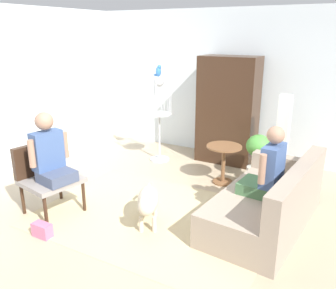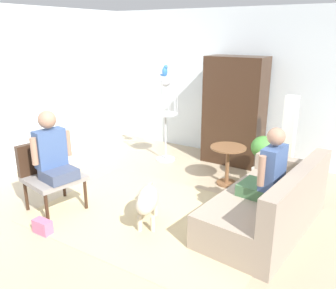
{
  "view_description": "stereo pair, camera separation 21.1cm",
  "coord_description": "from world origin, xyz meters",
  "px_view_note": "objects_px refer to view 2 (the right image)",
  "views": [
    {
      "loc": [
        2.12,
        -3.49,
        2.29
      ],
      "look_at": [
        0.16,
        0.05,
        0.99
      ],
      "focal_mm": 37.58,
      "sensor_mm": 36.0,
      "label": 1
    },
    {
      "loc": [
        2.31,
        -3.39,
        2.29
      ],
      "look_at": [
        0.16,
        0.05,
        0.99
      ],
      "focal_mm": 37.58,
      "sensor_mm": 36.0,
      "label": 2
    }
  ],
  "objects_px": {
    "person_on_couch": "(268,171)",
    "handbag": "(43,227)",
    "dog": "(147,201)",
    "parrot": "(165,71)",
    "couch": "(270,206)",
    "potted_plant": "(263,156)",
    "armoire_cabinet": "(235,111)",
    "armchair": "(49,170)",
    "column_lamp": "(288,141)",
    "round_end_table": "(228,159)",
    "person_on_armchair": "(52,151)",
    "bird_cage_stand": "(165,115)"
  },
  "relations": [
    {
      "from": "parrot",
      "to": "bird_cage_stand",
      "type": "bearing_deg",
      "value": -0.0
    },
    {
      "from": "armoire_cabinet",
      "to": "handbag",
      "type": "xyz_separation_m",
      "value": [
        -0.98,
        -3.48,
        -0.86
      ]
    },
    {
      "from": "potted_plant",
      "to": "couch",
      "type": "bearing_deg",
      "value": -68.61
    },
    {
      "from": "armchair",
      "to": "person_on_armchair",
      "type": "relative_size",
      "value": 1.03
    },
    {
      "from": "column_lamp",
      "to": "handbag",
      "type": "relative_size",
      "value": 5.85
    },
    {
      "from": "armchair",
      "to": "column_lamp",
      "type": "distance_m",
      "value": 3.55
    },
    {
      "from": "dog",
      "to": "armoire_cabinet",
      "type": "relative_size",
      "value": 0.42
    },
    {
      "from": "round_end_table",
      "to": "bird_cage_stand",
      "type": "bearing_deg",
      "value": 163.39
    },
    {
      "from": "round_end_table",
      "to": "person_on_couch",
      "type": "bearing_deg",
      "value": -47.25
    },
    {
      "from": "person_on_couch",
      "to": "round_end_table",
      "type": "height_order",
      "value": "person_on_couch"
    },
    {
      "from": "bird_cage_stand",
      "to": "handbag",
      "type": "distance_m",
      "value": 3.0
    },
    {
      "from": "armchair",
      "to": "column_lamp",
      "type": "height_order",
      "value": "column_lamp"
    },
    {
      "from": "dog",
      "to": "potted_plant",
      "type": "bearing_deg",
      "value": 68.73
    },
    {
      "from": "person_on_couch",
      "to": "round_end_table",
      "type": "distance_m",
      "value": 1.35
    },
    {
      "from": "person_on_couch",
      "to": "person_on_armchair",
      "type": "xyz_separation_m",
      "value": [
        -2.48,
        -1.02,
        0.09
      ]
    },
    {
      "from": "armoire_cabinet",
      "to": "round_end_table",
      "type": "bearing_deg",
      "value": -72.24
    },
    {
      "from": "round_end_table",
      "to": "potted_plant",
      "type": "height_order",
      "value": "potted_plant"
    },
    {
      "from": "armchair",
      "to": "handbag",
      "type": "height_order",
      "value": "armchair"
    },
    {
      "from": "dog",
      "to": "potted_plant",
      "type": "xyz_separation_m",
      "value": [
        0.78,
        2.01,
        0.11
      ]
    },
    {
      "from": "couch",
      "to": "person_on_couch",
      "type": "xyz_separation_m",
      "value": [
        -0.05,
        -0.03,
        0.45
      ]
    },
    {
      "from": "person_on_couch",
      "to": "handbag",
      "type": "relative_size",
      "value": 3.65
    },
    {
      "from": "round_end_table",
      "to": "person_on_armchair",
      "type": "bearing_deg",
      "value": -128.64
    },
    {
      "from": "armchair",
      "to": "parrot",
      "type": "height_order",
      "value": "parrot"
    },
    {
      "from": "potted_plant",
      "to": "column_lamp",
      "type": "height_order",
      "value": "column_lamp"
    },
    {
      "from": "dog",
      "to": "parrot",
      "type": "distance_m",
      "value": 2.69
    },
    {
      "from": "person_on_armchair",
      "to": "handbag",
      "type": "xyz_separation_m",
      "value": [
        0.29,
        -0.49,
        -0.75
      ]
    },
    {
      "from": "dog",
      "to": "armoire_cabinet",
      "type": "xyz_separation_m",
      "value": [
        0.02,
        2.67,
        0.61
      ]
    },
    {
      "from": "potted_plant",
      "to": "column_lamp",
      "type": "relative_size",
      "value": 0.55
    },
    {
      "from": "person_on_couch",
      "to": "handbag",
      "type": "height_order",
      "value": "person_on_couch"
    },
    {
      "from": "person_on_armchair",
      "to": "dog",
      "type": "height_order",
      "value": "person_on_armchair"
    },
    {
      "from": "couch",
      "to": "potted_plant",
      "type": "height_order",
      "value": "couch"
    },
    {
      "from": "column_lamp",
      "to": "handbag",
      "type": "xyz_separation_m",
      "value": [
        -2.04,
        -3.05,
        -0.6
      ]
    },
    {
      "from": "armchair",
      "to": "round_end_table",
      "type": "xyz_separation_m",
      "value": [
        1.74,
        1.96,
        -0.13
      ]
    },
    {
      "from": "handbag",
      "to": "round_end_table",
      "type": "bearing_deg",
      "value": 62.35
    },
    {
      "from": "armchair",
      "to": "person_on_couch",
      "type": "distance_m",
      "value": 2.82
    },
    {
      "from": "parrot",
      "to": "armoire_cabinet",
      "type": "bearing_deg",
      "value": 28.17
    },
    {
      "from": "column_lamp",
      "to": "potted_plant",
      "type": "bearing_deg",
      "value": -141.47
    },
    {
      "from": "bird_cage_stand",
      "to": "handbag",
      "type": "relative_size",
      "value": 6.55
    },
    {
      "from": "bird_cage_stand",
      "to": "column_lamp",
      "type": "distance_m",
      "value": 2.15
    },
    {
      "from": "potted_plant",
      "to": "handbag",
      "type": "distance_m",
      "value": 3.33
    },
    {
      "from": "armoire_cabinet",
      "to": "handbag",
      "type": "bearing_deg",
      "value": -105.68
    },
    {
      "from": "armchair",
      "to": "armoire_cabinet",
      "type": "height_order",
      "value": "armoire_cabinet"
    },
    {
      "from": "potted_plant",
      "to": "armoire_cabinet",
      "type": "xyz_separation_m",
      "value": [
        -0.76,
        0.66,
        0.51
      ]
    },
    {
      "from": "handbag",
      "to": "person_on_couch",
      "type": "bearing_deg",
      "value": 34.67
    },
    {
      "from": "armchair",
      "to": "person_on_couch",
      "type": "relative_size",
      "value": 1.04
    },
    {
      "from": "dog",
      "to": "potted_plant",
      "type": "height_order",
      "value": "potted_plant"
    },
    {
      "from": "bird_cage_stand",
      "to": "armoire_cabinet",
      "type": "relative_size",
      "value": 0.81
    },
    {
      "from": "person_on_couch",
      "to": "armoire_cabinet",
      "type": "distance_m",
      "value": 2.32
    },
    {
      "from": "person_on_couch",
      "to": "handbag",
      "type": "xyz_separation_m",
      "value": [
        -2.19,
        -1.51,
        -0.66
      ]
    },
    {
      "from": "armchair",
      "to": "potted_plant",
      "type": "bearing_deg",
      "value": 46.49
    }
  ]
}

